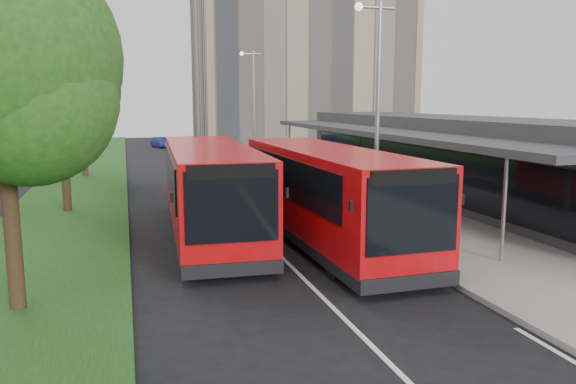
% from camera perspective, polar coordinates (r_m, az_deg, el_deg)
% --- Properties ---
extents(ground, '(120.00, 120.00, 0.00)m').
position_cam_1_polar(ground, '(17.72, -0.93, -6.36)').
color(ground, black).
rests_on(ground, ground).
extents(pavement, '(5.00, 80.00, 0.15)m').
position_cam_1_polar(pavement, '(38.23, -0.14, 2.19)').
color(pavement, gray).
rests_on(pavement, ground).
extents(grass_verge, '(5.00, 80.00, 0.10)m').
position_cam_1_polar(grass_verge, '(36.86, -19.96, 1.33)').
color(grass_verge, '#1A4215').
rests_on(grass_verge, ground).
extents(lane_centre_line, '(0.12, 70.00, 0.01)m').
position_cam_1_polar(lane_centre_line, '(32.14, -7.98, 0.63)').
color(lane_centre_line, silver).
rests_on(lane_centre_line, ground).
extents(kerb_dashes, '(0.12, 56.00, 0.01)m').
position_cam_1_polar(kerb_dashes, '(36.62, -3.77, 1.75)').
color(kerb_dashes, silver).
rests_on(kerb_dashes, ground).
extents(office_block, '(22.00, 12.00, 18.00)m').
position_cam_1_polar(office_block, '(61.47, 1.40, 13.18)').
color(office_block, gray).
rests_on(office_block, ground).
extents(station_building, '(7.70, 26.00, 4.00)m').
position_cam_1_polar(station_building, '(29.01, 15.87, 3.49)').
color(station_building, '#2A2A2C').
rests_on(station_building, ground).
extents(tree_mid, '(4.54, 4.54, 7.27)m').
position_cam_1_polar(tree_mid, '(25.65, -22.09, 8.40)').
color(tree_mid, black).
rests_on(tree_mid, ground).
extents(tree_far, '(4.83, 4.83, 7.77)m').
position_cam_1_polar(tree_far, '(37.61, -20.29, 9.05)').
color(tree_far, black).
rests_on(tree_far, ground).
extents(lamp_post_near, '(1.44, 0.28, 8.00)m').
position_cam_1_polar(lamp_post_near, '(20.37, 8.89, 8.99)').
color(lamp_post_near, gray).
rests_on(lamp_post_near, pavement).
extents(lamp_post_far, '(1.44, 0.28, 8.00)m').
position_cam_1_polar(lamp_post_far, '(39.42, -3.62, 9.14)').
color(lamp_post_far, gray).
rests_on(lamp_post_far, pavement).
extents(bus_main, '(3.12, 11.40, 3.21)m').
position_cam_1_polar(bus_main, '(18.71, 3.98, -0.38)').
color(bus_main, red).
rests_on(bus_main, ground).
extents(bus_second, '(3.40, 11.47, 3.21)m').
position_cam_1_polar(bus_second, '(19.99, -7.90, 0.18)').
color(bus_second, red).
rests_on(bus_second, ground).
extents(litter_bin, '(0.58, 0.58, 1.00)m').
position_cam_1_polar(litter_bin, '(29.06, 3.14, 1.08)').
color(litter_bin, '#341C15').
rests_on(litter_bin, pavement).
extents(bollard, '(0.17, 0.17, 0.88)m').
position_cam_1_polar(bollard, '(36.71, -1.79, 2.70)').
color(bollard, yellow).
rests_on(bollard, pavement).
extents(car_near, '(1.50, 3.17, 1.05)m').
position_cam_1_polar(car_near, '(55.86, -9.76, 4.74)').
color(car_near, '#610F0D').
rests_on(car_near, ground).
extents(car_far, '(1.97, 3.42, 1.07)m').
position_cam_1_polar(car_far, '(59.86, -12.85, 4.95)').
color(car_far, navy).
rests_on(car_far, ground).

